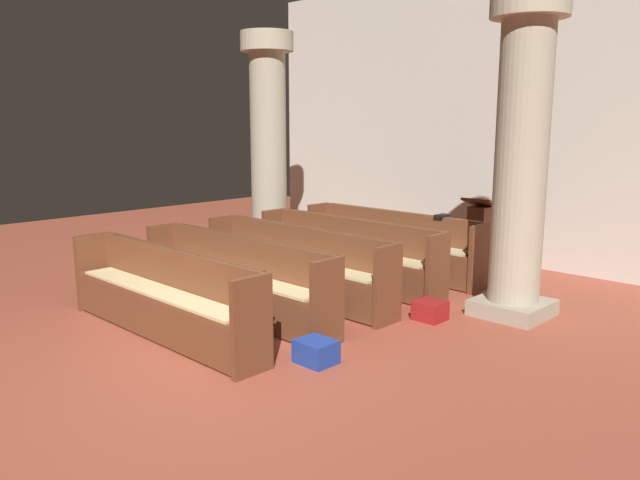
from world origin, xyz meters
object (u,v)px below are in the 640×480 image
pew_row_0 (391,241)px  hymn_book (442,216)px  pew_row_4 (162,291)px  lectern (479,240)px  pew_row_3 (235,275)px  kneeler_box_red (430,310)px  pew_row_2 (296,261)px  kneeler_box_blue (316,352)px  pillar_aisle_side (522,153)px  pew_row_1 (347,250)px  pillar_far_side (268,142)px

pew_row_0 → hymn_book: size_ratio=13.67×
pew_row_0 → pew_row_4: size_ratio=1.00×
lectern → pew_row_3: bearing=-101.4°
pew_row_0 → kneeler_box_red: pew_row_0 is taller
pew_row_3 → hymn_book: (0.74, 3.06, 0.43)m
pew_row_4 → hymn_book: bearing=79.6°
pew_row_2 → kneeler_box_blue: pew_row_2 is taller
pew_row_3 → pew_row_2: bearing=90.0°
pew_row_3 → lectern: lectern is taller
pillar_aisle_side → pew_row_0: bearing=164.5°
lectern → pew_row_0: bearing=-125.7°
pew_row_2 → pew_row_3: same height
pew_row_1 → pillar_far_side: bearing=165.9°
pew_row_2 → pew_row_1: bearing=90.0°
pew_row_2 → lectern: (0.80, 3.02, -0.03)m
pew_row_4 → pillar_far_side: size_ratio=0.83×
kneeler_box_red → pillar_aisle_side: bearing=54.6°
pew_row_4 → pillar_aisle_side: size_ratio=0.83×
pew_row_2 → kneeler_box_blue: bearing=-38.8°
pew_row_0 → pillar_aisle_side: pillar_aisle_side is taller
pillar_aisle_side → kneeler_box_blue: bearing=-102.9°
pew_row_1 → lectern: lectern is taller
pillar_aisle_side → kneeler_box_blue: 3.20m
pew_row_1 → pillar_aisle_side: pillar_aisle_side is taller
pew_row_1 → hymn_book: bearing=57.2°
kneeler_box_blue → pew_row_0: bearing=117.2°
pillar_aisle_side → pew_row_2: bearing=-150.6°
pew_row_0 → kneeler_box_blue: pew_row_0 is taller
pillar_aisle_side → pew_row_4: bearing=-125.4°
pew_row_2 → pillar_aisle_side: pillar_aisle_side is taller
pew_row_4 → pillar_far_side: 4.30m
pew_row_2 → kneeler_box_blue: size_ratio=8.53×
pillar_aisle_side → hymn_book: size_ratio=16.41×
pew_row_4 → kneeler_box_blue: bearing=18.9°
pew_row_1 → pew_row_2: same height
pew_row_1 → pew_row_4: (0.00, -2.86, 0.00)m
pew_row_3 → pillar_aisle_side: pillar_aisle_side is taller
lectern → hymn_book: bearing=-93.8°
pew_row_3 → hymn_book: size_ratio=13.67×
pew_row_1 → hymn_book: 1.43m
pew_row_1 → kneeler_box_blue: bearing=-54.0°
kneeler_box_blue → kneeler_box_red: bearing=89.2°
pew_row_3 → pillar_aisle_side: 3.47m
pew_row_3 → pillar_far_side: pillar_far_side is taller
pew_row_4 → kneeler_box_blue: size_ratio=8.53×
pillar_far_side → pew_row_2: bearing=-34.3°
pew_row_1 → pillar_far_side: (-2.22, 0.56, 1.38)m
kneeler_box_blue → pew_row_4: bearing=-161.1°
pew_row_0 → pew_row_3: bearing=-90.0°
pillar_far_side → lectern: (3.02, 1.51, -1.41)m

